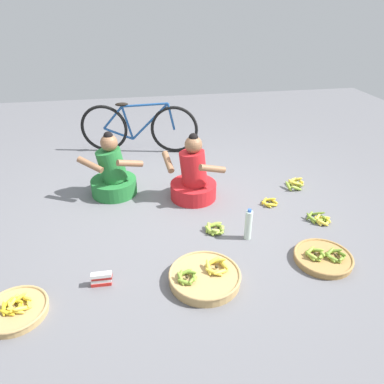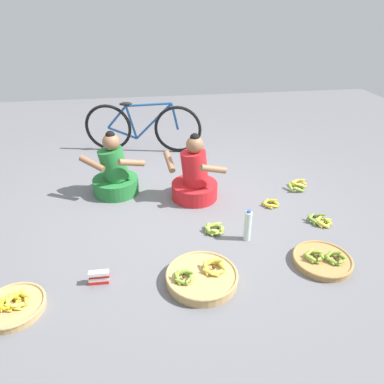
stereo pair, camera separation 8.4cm
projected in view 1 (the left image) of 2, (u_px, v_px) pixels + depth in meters
name	position (u px, v px, depth m)	size (l,w,h in m)	color
ground_plane	(189.00, 212.00, 3.85)	(10.00, 10.00, 0.00)	slate
vendor_woman_front	(193.00, 178.00, 4.00)	(0.65, 0.54, 0.77)	red
vendor_woman_behind	(113.00, 175.00, 4.09)	(0.73, 0.52, 0.75)	#237233
bicycle_leaning	(139.00, 128.00, 5.15)	(1.67, 0.42, 0.73)	black
banana_basket_front_left	(16.00, 310.00, 2.60)	(0.47, 0.47, 0.13)	tan
banana_basket_mid_right	(205.00, 277.00, 2.89)	(0.59, 0.59, 0.16)	tan
banana_basket_near_vendor	(323.00, 257.00, 3.12)	(0.51, 0.51, 0.12)	#A87F47
loose_bananas_front_center	(215.00, 228.00, 3.52)	(0.22, 0.22, 0.10)	#9EB747
loose_bananas_mid_left	(320.00, 219.00, 3.67)	(0.25, 0.28, 0.09)	yellow
loose_bananas_back_left	(295.00, 184.00, 4.34)	(0.27, 0.28, 0.10)	#8CAD38
loose_bananas_near_bicycle	(269.00, 202.00, 3.97)	(0.20, 0.20, 0.07)	yellow
water_bottle	(248.00, 225.00, 3.36)	(0.07, 0.07, 0.32)	silver
packet_carton_stack	(101.00, 279.00, 2.85)	(0.17, 0.07, 0.12)	red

